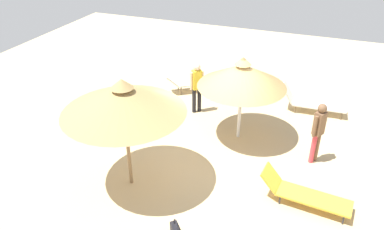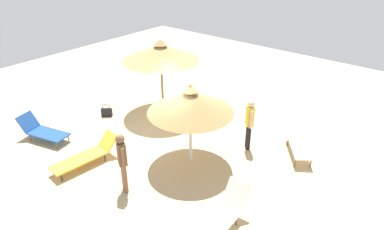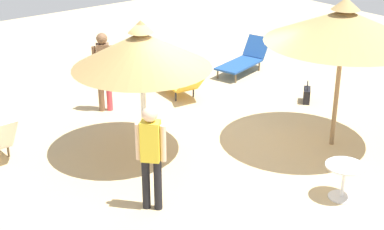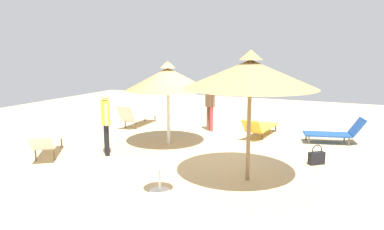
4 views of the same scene
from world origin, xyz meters
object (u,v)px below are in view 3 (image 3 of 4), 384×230
at_px(parasol_umbrella_far_left, 344,26).
at_px(handbag, 307,95).
at_px(person_standing_front, 104,67).
at_px(side_table_round, 344,175).
at_px(lounge_chair_far_right, 244,59).
at_px(lounge_chair_back, 174,80).
at_px(parasol_umbrella_near_left, 141,50).
at_px(person_standing_edge, 151,151).

xyz_separation_m(parasol_umbrella_far_left, handbag, (-1.30, -1.80, -2.20)).
height_order(person_standing_front, handbag, person_standing_front).
bearing_deg(side_table_round, lounge_chair_far_right, -118.57).
bearing_deg(handbag, lounge_chair_far_right, -97.43).
relative_size(lounge_chair_far_right, side_table_round, 2.93).
relative_size(lounge_chair_back, lounge_chair_far_right, 1.15).
xyz_separation_m(parasol_umbrella_near_left, lounge_chair_back, (-2.33, -2.18, -1.72)).
height_order(person_standing_edge, person_standing_front, person_standing_front).
bearing_deg(parasol_umbrella_near_left, person_standing_front, -101.91).
height_order(lounge_chair_far_right, person_standing_edge, person_standing_edge).
bearing_deg(person_standing_front, lounge_chair_far_right, -179.82).
xyz_separation_m(parasol_umbrella_far_left, parasol_umbrella_near_left, (3.09, -2.00, -0.35)).
height_order(parasol_umbrella_far_left, person_standing_front, parasol_umbrella_far_left).
bearing_deg(parasol_umbrella_far_left, side_table_round, 43.82).
bearing_deg(lounge_chair_back, side_table_round, 82.73).
bearing_deg(parasol_umbrella_near_left, parasol_umbrella_far_left, 147.10).
bearing_deg(lounge_chair_far_right, lounge_chair_back, 2.30).
bearing_deg(parasol_umbrella_near_left, side_table_round, 115.46).
bearing_deg(person_standing_edge, person_standing_front, -110.58).
distance_m(parasol_umbrella_near_left, side_table_round, 4.10).
bearing_deg(side_table_round, handbag, -130.80).
height_order(parasol_umbrella_far_left, lounge_chair_back, parasol_umbrella_far_left).
xyz_separation_m(lounge_chair_back, person_standing_front, (1.86, -0.08, 0.71)).
xyz_separation_m(person_standing_edge, side_table_round, (-2.64, 1.68, -0.60)).
height_order(parasol_umbrella_near_left, lounge_chair_far_right, parasol_umbrella_near_left).
relative_size(lounge_chair_far_right, person_standing_front, 1.05).
bearing_deg(handbag, lounge_chair_back, -49.06).
xyz_separation_m(lounge_chair_back, handbag, (-2.06, 2.37, -0.14)).
distance_m(parasol_umbrella_far_left, side_table_round, 2.83).
bearing_deg(parasol_umbrella_near_left, person_standing_edge, 59.42).
distance_m(parasol_umbrella_near_left, lounge_chair_far_right, 5.49).
relative_size(lounge_chair_far_right, person_standing_edge, 1.07).
bearing_deg(person_standing_front, lounge_chair_back, 177.46).
bearing_deg(lounge_chair_back, parasol_umbrella_far_left, 100.24).
distance_m(parasol_umbrella_near_left, lounge_chair_back, 3.62).
bearing_deg(parasol_umbrella_far_left, person_standing_front, -58.48).
bearing_deg(handbag, person_standing_edge, 15.80).
relative_size(lounge_chair_back, person_standing_front, 1.21).
xyz_separation_m(person_standing_edge, handbag, (-5.41, -1.53, -0.83)).
xyz_separation_m(lounge_chair_far_right, person_standing_front, (4.23, 0.01, 0.68)).
xyz_separation_m(parasol_umbrella_far_left, side_table_round, (1.47, 1.41, -1.97)).
distance_m(parasol_umbrella_far_left, lounge_chair_back, 4.72).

